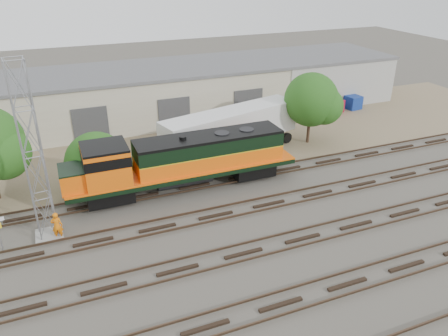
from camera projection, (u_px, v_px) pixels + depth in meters
name	position (u px, v px, depth m)	size (l,w,h in m)	color
ground	(224.00, 228.00, 28.02)	(140.00, 140.00, 0.00)	#47423A
dirt_strip	(164.00, 144.00, 40.53)	(80.00, 16.00, 0.02)	#726047
tracks	(243.00, 253.00, 25.49)	(80.00, 20.40, 0.28)	black
warehouse	(143.00, 94.00, 46.05)	(58.40, 10.40, 5.30)	beige
locomotive	(180.00, 161.00, 31.65)	(17.08, 3.00, 4.10)	black
signal_tower	(33.00, 158.00, 24.88)	(1.62, 1.62, 10.99)	gray
worker	(57.00, 226.00, 26.59)	(0.67, 0.44, 1.85)	orange
semi_trailer	(234.00, 126.00, 37.68)	(13.25, 5.80, 4.00)	silver
dumpster_blue	(353.00, 102.00, 49.79)	(1.60, 1.50, 1.50)	navy
dumpster_red	(336.00, 106.00, 48.72)	(1.50, 1.40, 1.40)	maroon
tree_mid	(101.00, 165.00, 32.05)	(4.87, 4.64, 4.64)	#382619
tree_east	(314.00, 101.00, 39.22)	(5.11, 4.86, 6.57)	#382619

